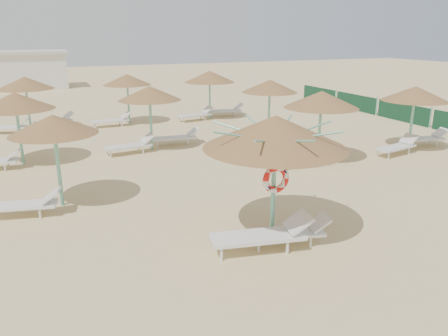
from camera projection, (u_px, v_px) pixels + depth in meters
name	position (u px, v px, depth m)	size (l,w,h in m)	color
ground	(269.00, 240.00, 10.49)	(120.00, 120.00, 0.00)	#D8BB83
main_palapa	(275.00, 132.00, 9.92)	(3.34, 3.34, 3.00)	#6BBAA1
lounger_main_a	(264.00, 234.00, 9.89)	(2.38, 1.11, 0.83)	silver
lounger_main_b	(292.00, 231.00, 10.21)	(1.95, 1.00, 0.68)	silver
palapa_field	(181.00, 91.00, 19.16)	(19.35, 13.95, 2.72)	#6BBAA1
service_hut	(18.00, 70.00, 38.46)	(8.40, 4.40, 3.25)	silver
windbreak_fence	(403.00, 113.00, 24.35)	(0.08, 19.84, 1.10)	#1A4E33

